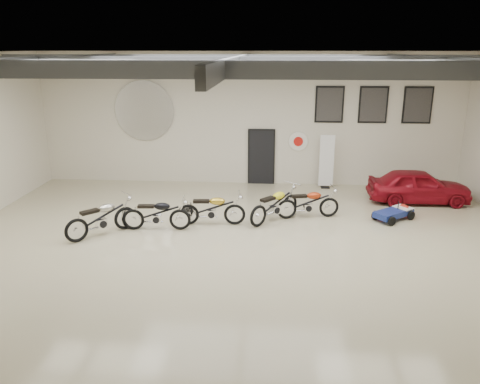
# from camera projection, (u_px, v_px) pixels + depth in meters

# --- Properties ---
(floor) EXTENTS (16.00, 12.00, 0.01)m
(floor) POSITION_uv_depth(u_px,v_px,m) (237.00, 243.00, 12.76)
(floor) COLOR tan
(floor) RESTS_ON ground
(ceiling) EXTENTS (16.00, 12.00, 0.01)m
(ceiling) POSITION_uv_depth(u_px,v_px,m) (237.00, 53.00, 11.28)
(ceiling) COLOR gray
(ceiling) RESTS_ON back_wall
(back_wall) EXTENTS (16.00, 0.02, 5.00)m
(back_wall) POSITION_uv_depth(u_px,v_px,m) (249.00, 120.00, 17.74)
(back_wall) COLOR beige
(back_wall) RESTS_ON floor
(ceiling_beams) EXTENTS (15.80, 11.80, 0.32)m
(ceiling_beams) POSITION_uv_depth(u_px,v_px,m) (237.00, 63.00, 11.36)
(ceiling_beams) COLOR #515458
(ceiling_beams) RESTS_ON ceiling
(door) EXTENTS (0.92, 0.08, 2.10)m
(door) POSITION_uv_depth(u_px,v_px,m) (261.00, 157.00, 18.09)
(door) COLOR black
(door) RESTS_ON back_wall
(logo_plaque) EXTENTS (2.30, 0.06, 1.16)m
(logo_plaque) POSITION_uv_depth(u_px,v_px,m) (144.00, 111.00, 17.87)
(logo_plaque) COLOR silver
(logo_plaque) RESTS_ON back_wall
(poster_left) EXTENTS (1.05, 0.08, 1.35)m
(poster_left) POSITION_uv_depth(u_px,v_px,m) (329.00, 104.00, 17.33)
(poster_left) COLOR black
(poster_left) RESTS_ON back_wall
(poster_mid) EXTENTS (1.05, 0.08, 1.35)m
(poster_mid) POSITION_uv_depth(u_px,v_px,m) (373.00, 105.00, 17.22)
(poster_mid) COLOR black
(poster_mid) RESTS_ON back_wall
(poster_right) EXTENTS (1.05, 0.08, 1.35)m
(poster_right) POSITION_uv_depth(u_px,v_px,m) (418.00, 105.00, 17.12)
(poster_right) COLOR black
(poster_right) RESTS_ON back_wall
(oil_sign) EXTENTS (0.72, 0.10, 0.72)m
(oil_sign) POSITION_uv_depth(u_px,v_px,m) (298.00, 141.00, 17.80)
(oil_sign) COLOR white
(oil_sign) RESTS_ON back_wall
(banner_stand) EXTENTS (0.55, 0.23, 1.98)m
(banner_stand) POSITION_uv_depth(u_px,v_px,m) (326.00, 163.00, 17.52)
(banner_stand) COLOR white
(banner_stand) RESTS_ON floor
(motorcycle_silver) EXTENTS (1.93, 1.95, 1.09)m
(motorcycle_silver) POSITION_uv_depth(u_px,v_px,m) (101.00, 217.00, 13.16)
(motorcycle_silver) COLOR silver
(motorcycle_silver) RESTS_ON floor
(motorcycle_black) EXTENTS (1.98, 0.72, 1.01)m
(motorcycle_black) POSITION_uv_depth(u_px,v_px,m) (156.00, 213.00, 13.58)
(motorcycle_black) COLOR silver
(motorcycle_black) RESTS_ON floor
(motorcycle_gold) EXTENTS (2.03, 0.75, 1.03)m
(motorcycle_gold) POSITION_uv_depth(u_px,v_px,m) (211.00, 208.00, 13.97)
(motorcycle_gold) COLOR silver
(motorcycle_gold) RESTS_ON floor
(motorcycle_yellow) EXTENTS (1.85, 1.96, 1.07)m
(motorcycle_yellow) POSITION_uv_depth(u_px,v_px,m) (275.00, 204.00, 14.28)
(motorcycle_yellow) COLOR silver
(motorcycle_yellow) RESTS_ON floor
(motorcycle_red) EXTENTS (2.02, 0.98, 1.01)m
(motorcycle_red) POSITION_uv_depth(u_px,v_px,m) (308.00, 202.00, 14.54)
(motorcycle_red) COLOR silver
(motorcycle_red) RESTS_ON floor
(go_kart) EXTENTS (1.70, 1.54, 0.58)m
(go_kart) POSITION_uv_depth(u_px,v_px,m) (397.00, 210.00, 14.51)
(go_kart) COLOR navy
(go_kart) RESTS_ON floor
(vintage_car) EXTENTS (1.37, 3.40, 1.16)m
(vintage_car) POSITION_uv_depth(u_px,v_px,m) (419.00, 186.00, 16.01)
(vintage_car) COLOR maroon
(vintage_car) RESTS_ON floor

